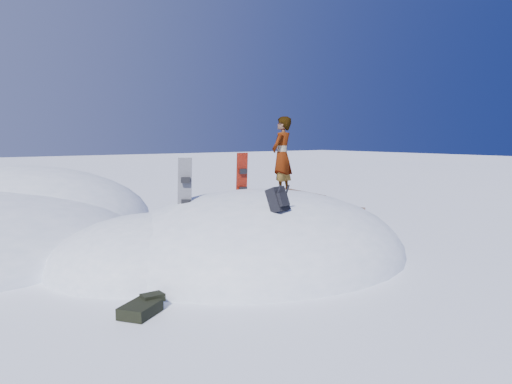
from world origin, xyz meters
TOP-DOWN VIEW (x-y plane):
  - ground at (0.00, 0.00)m, footprint 120.00×120.00m
  - snow_mound at (-0.17, 0.24)m, footprint 8.00×6.00m
  - rock_outcrop at (3.72, 3.01)m, footprint 4.68×4.41m
  - snowboard_red at (0.03, 0.65)m, footprint 0.29×0.22m
  - snowboard_dark at (-1.59, 0.40)m, footprint 0.37×0.37m
  - backpack at (-0.59, -1.45)m, footprint 0.41×0.49m
  - gear_pile at (-3.55, -1.85)m, footprint 0.84×0.71m
  - person at (1.37, 0.84)m, footprint 0.83×0.72m

SIDE VIEW (x-z plane):
  - ground at x=0.00m, z-range 0.00..0.00m
  - snow_mound at x=-0.17m, z-range -1.50..1.50m
  - rock_outcrop at x=3.72m, z-range -0.82..0.85m
  - gear_pile at x=-3.55m, z-range 0.00..0.22m
  - backpack at x=-0.59m, z-range 1.21..1.77m
  - snowboard_dark at x=-1.59m, z-range 0.73..2.26m
  - snowboard_red at x=0.03m, z-range 0.92..2.32m
  - person at x=1.37m, z-range 1.23..3.16m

